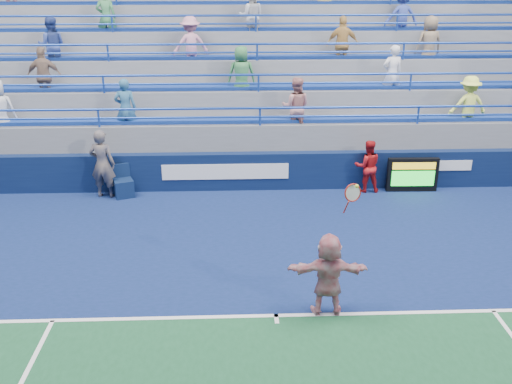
{
  "coord_description": "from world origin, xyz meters",
  "views": [
    {
      "loc": [
        -0.72,
        -8.94,
        6.07
      ],
      "look_at": [
        -0.28,
        2.5,
        1.5
      ],
      "focal_mm": 40.0,
      "sensor_mm": 36.0,
      "label": 1
    }
  ],
  "objects_px": {
    "tennis_player": "(328,275)",
    "ball_girl": "(367,166)",
    "judge_chair": "(124,187)",
    "serve_speed_board": "(412,175)",
    "line_judge": "(102,164)"
  },
  "relations": [
    {
      "from": "tennis_player",
      "to": "ball_girl",
      "type": "bearing_deg",
      "value": 71.14
    },
    {
      "from": "judge_chair",
      "to": "serve_speed_board",
      "type": "bearing_deg",
      "value": 0.49
    },
    {
      "from": "ball_girl",
      "to": "line_judge",
      "type": "bearing_deg",
      "value": 2.34
    },
    {
      "from": "line_judge",
      "to": "tennis_player",
      "type": "bearing_deg",
      "value": 142.14
    },
    {
      "from": "tennis_player",
      "to": "line_judge",
      "type": "distance_m",
      "value": 7.99
    },
    {
      "from": "tennis_player",
      "to": "line_judge",
      "type": "height_order",
      "value": "tennis_player"
    },
    {
      "from": "judge_chair",
      "to": "tennis_player",
      "type": "bearing_deg",
      "value": -51.15
    },
    {
      "from": "line_judge",
      "to": "ball_girl",
      "type": "distance_m",
      "value": 7.41
    },
    {
      "from": "serve_speed_board",
      "to": "ball_girl",
      "type": "xyz_separation_m",
      "value": [
        -1.3,
        0.06,
        0.26
      ]
    },
    {
      "from": "judge_chair",
      "to": "tennis_player",
      "type": "relative_size",
      "value": 0.35
    },
    {
      "from": "tennis_player",
      "to": "line_judge",
      "type": "xyz_separation_m",
      "value": [
        -5.33,
        5.95,
        0.16
      ]
    },
    {
      "from": "judge_chair",
      "to": "ball_girl",
      "type": "distance_m",
      "value": 6.91
    },
    {
      "from": "line_judge",
      "to": "ball_girl",
      "type": "xyz_separation_m",
      "value": [
        7.41,
        0.14,
        -0.21
      ]
    },
    {
      "from": "judge_chair",
      "to": "line_judge",
      "type": "distance_m",
      "value": 0.86
    },
    {
      "from": "serve_speed_board",
      "to": "line_judge",
      "type": "distance_m",
      "value": 8.72
    }
  ]
}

